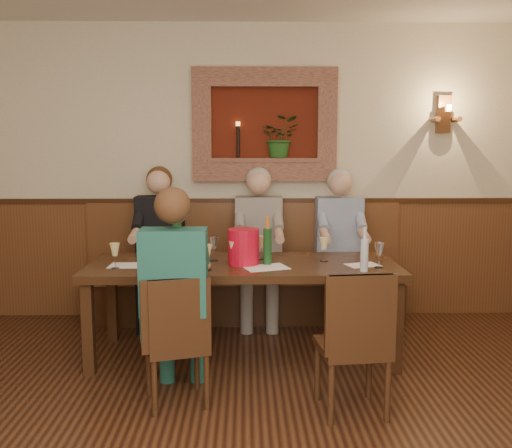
{
  "coord_description": "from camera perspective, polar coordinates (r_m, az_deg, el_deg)",
  "views": [
    {
      "loc": [
        0.01,
        -2.51,
        1.67
      ],
      "look_at": [
        0.1,
        1.9,
        1.05
      ],
      "focal_mm": 40.0,
      "sensor_mm": 36.0,
      "label": 1
    }
  ],
  "objects": [
    {
      "name": "dining_table",
      "position": [
        4.47,
        -1.27,
        -4.86
      ],
      "size": [
        2.4,
        0.9,
        0.75
      ],
      "color": "black",
      "rests_on": "ground"
    },
    {
      "name": "person_bench_mid",
      "position": [
        5.31,
        0.27,
        -3.59
      ],
      "size": [
        0.43,
        0.53,
        1.46
      ],
      "color": "#605A57",
      "rests_on": "ground"
    },
    {
      "name": "wall_niche",
      "position": [
        5.46,
        1.28,
        9.41
      ],
      "size": [
        1.36,
        0.3,
        1.06
      ],
      "color": "#58190C",
      "rests_on": "ground"
    },
    {
      "name": "wine_bottle_green_b",
      "position": [
        4.55,
        -7.88,
        -1.67
      ],
      "size": [
        0.08,
        0.08,
        0.39
      ],
      "rotation": [
        0.0,
        0.0,
        -0.06
      ],
      "color": "#19471E",
      "rests_on": "dining_table"
    },
    {
      "name": "water_bottle",
      "position": [
        4.22,
        10.79,
        -2.96
      ],
      "size": [
        0.06,
        0.06,
        0.33
      ],
      "rotation": [
        0.0,
        0.0,
        -0.13
      ],
      "color": "silver",
      "rests_on": "dining_table"
    },
    {
      "name": "tasting_sheet_a",
      "position": [
        4.47,
        -12.62,
        -4.06
      ],
      "size": [
        0.29,
        0.21,
        0.0
      ],
      "primitive_type": "cube",
      "rotation": [
        0.0,
        0.0,
        -0.0
      ],
      "color": "white",
      "rests_on": "dining_table"
    },
    {
      "name": "wine_glass_6",
      "position": [
        4.33,
        -2.24,
        -2.97
      ],
      "size": [
        0.08,
        0.08,
        0.19
      ],
      "primitive_type": null,
      "color": "#F2E290",
      "rests_on": "dining_table"
    },
    {
      "name": "chair_near_right",
      "position": [
        3.71,
        9.61,
        -14.31
      ],
      "size": [
        0.45,
        0.45,
        0.92
      ],
      "rotation": [
        0.0,
        0.0,
        0.11
      ],
      "color": "black",
      "rests_on": "ground"
    },
    {
      "name": "person_chair_front",
      "position": [
        3.77,
        -7.95,
        -8.84
      ],
      "size": [
        0.41,
        0.51,
        1.41
      ],
      "color": "navy",
      "rests_on": "ground"
    },
    {
      "name": "wine_glass_2",
      "position": [
        4.53,
        6.81,
        -2.53
      ],
      "size": [
        0.08,
        0.08,
        0.19
      ],
      "primitive_type": null,
      "color": "#F2E290",
      "rests_on": "dining_table"
    },
    {
      "name": "wainscoting",
      "position": [
        2.73,
        -1.37,
        -15.32
      ],
      "size": [
        6.02,
        6.02,
        1.15
      ],
      "color": "#583719",
      "rests_on": "ground"
    },
    {
      "name": "tasting_sheet_c",
      "position": [
        4.45,
        10.65,
        -4.05
      ],
      "size": [
        0.29,
        0.24,
        0.0
      ],
      "primitive_type": "cube",
      "rotation": [
        0.0,
        0.0,
        0.31
      ],
      "color": "white",
      "rests_on": "dining_table"
    },
    {
      "name": "bench",
      "position": [
        5.47,
        -1.24,
        -6.21
      ],
      "size": [
        3.0,
        0.45,
        1.11
      ],
      "color": "#381E0F",
      "rests_on": "ground"
    },
    {
      "name": "wine_glass_5",
      "position": [
        4.2,
        -4.9,
        -3.34
      ],
      "size": [
        0.08,
        0.08,
        0.19
      ],
      "primitive_type": null,
      "color": "#F2E290",
      "rests_on": "dining_table"
    },
    {
      "name": "tasting_sheet_b",
      "position": [
        4.29,
        0.99,
        -4.36
      ],
      "size": [
        0.38,
        0.32,
        0.0
      ],
      "primitive_type": "cube",
      "rotation": [
        0.0,
        0.0,
        0.33
      ],
      "color": "white",
      "rests_on": "dining_table"
    },
    {
      "name": "room_shell",
      "position": [
        2.52,
        -1.48,
        12.99
      ],
      "size": [
        6.04,
        6.04,
        2.82
      ],
      "color": "beige",
      "rests_on": "ground"
    },
    {
      "name": "wine_glass_3",
      "position": [
        4.54,
        -4.24,
        -2.49
      ],
      "size": [
        0.08,
        0.08,
        0.19
      ],
      "primitive_type": null,
      "color": "white",
      "rests_on": "dining_table"
    },
    {
      "name": "person_bench_left",
      "position": [
        5.36,
        -9.64,
        -3.53
      ],
      "size": [
        0.44,
        0.54,
        1.47
      ],
      "color": "black",
      "rests_on": "ground"
    },
    {
      "name": "person_bench_right",
      "position": [
        5.38,
        8.38,
        -3.57
      ],
      "size": [
        0.43,
        0.53,
        1.45
      ],
      "color": "navy",
      "rests_on": "ground"
    },
    {
      "name": "wall_sconce",
      "position": [
        5.76,
        18.29,
        10.3
      ],
      "size": [
        0.25,
        0.2,
        0.35
      ],
      "color": "#583719",
      "rests_on": "ground"
    },
    {
      "name": "wine_glass_0",
      "position": [
        4.58,
        -10.84,
        -2.52
      ],
      "size": [
        0.08,
        0.08,
        0.19
      ],
      "primitive_type": null,
      "color": "white",
      "rests_on": "dining_table"
    },
    {
      "name": "wine_bottle_green_a",
      "position": [
        4.37,
        1.15,
        -2.15
      ],
      "size": [
        0.08,
        0.08,
        0.37
      ],
      "rotation": [
        0.0,
        0.0,
        0.37
      ],
      "color": "#19471E",
      "rests_on": "dining_table"
    },
    {
      "name": "wine_glass_4",
      "position": [
        4.59,
        0.58,
        -2.36
      ],
      "size": [
        0.08,
        0.08,
        0.19
      ],
      "primitive_type": null,
      "color": "#F2E290",
      "rests_on": "dining_table"
    },
    {
      "name": "spittoon_bucket",
      "position": [
        4.38,
        -1.27,
        -2.28
      ],
      "size": [
        0.26,
        0.26,
        0.28
      ],
      "primitive_type": "cylinder",
      "rotation": [
        0.0,
        0.0,
        -0.06
      ],
      "color": "red",
      "rests_on": "dining_table"
    },
    {
      "name": "chair_near_left",
      "position": [
        3.82,
        -7.9,
        -13.91
      ],
      "size": [
        0.47,
        0.47,
        0.86
      ],
      "rotation": [
        0.0,
        0.0,
        0.28
      ],
      "color": "black",
      "rests_on": "ground"
    },
    {
      "name": "wine_glass_7",
      "position": [
        4.36,
        12.2,
        -3.08
      ],
      "size": [
        0.08,
        0.08,
        0.19
      ],
      "primitive_type": null,
      "color": "white",
      "rests_on": "dining_table"
    },
    {
      "name": "wine_glass_1",
      "position": [
        4.37,
        -13.92,
        -3.12
      ],
      "size": [
        0.08,
        0.08,
        0.19
      ],
      "primitive_type": null,
      "color": "#F2E290",
      "rests_on": "dining_table"
    },
    {
      "name": "tasting_sheet_d",
      "position": [
        4.21,
        -7.87,
        -4.67
      ],
      "size": [
        0.32,
        0.26,
        0.0
      ],
      "primitive_type": "cube",
      "rotation": [
        0.0,
        0.0,
        -0.26
      ],
      "color": "white",
      "rests_on": "dining_table"
    }
  ]
}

